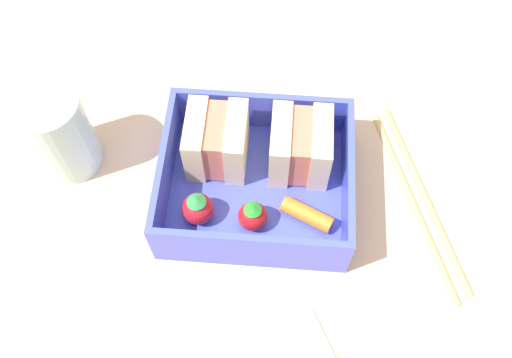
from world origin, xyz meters
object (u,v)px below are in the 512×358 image
at_px(sandwich_center_left, 300,146).
at_px(strawberry_left, 198,208).
at_px(carrot_stick_far_left, 307,214).
at_px(drinking_glass, 59,133).
at_px(strawberry_far_left, 254,216).
at_px(sandwich_left, 217,141).
at_px(chopstick_pair, 419,196).

distance_m(sandwich_center_left, strawberry_left, 0.11).
bearing_deg(carrot_stick_far_left, drinking_glass, 167.22).
xyz_separation_m(strawberry_left, strawberry_far_left, (0.05, -0.00, -0.00)).
distance_m(sandwich_left, strawberry_left, 0.07).
relative_size(strawberry_left, chopstick_pair, 0.17).
bearing_deg(carrot_stick_far_left, sandwich_center_left, 99.78).
height_order(strawberry_left, drinking_glass, drinking_glass).
bearing_deg(strawberry_far_left, drinking_glass, 161.72).
xyz_separation_m(sandwich_left, strawberry_left, (-0.01, -0.06, -0.01)).
relative_size(strawberry_far_left, chopstick_pair, 0.16).
height_order(sandwich_center_left, chopstick_pair, sandwich_center_left).
bearing_deg(chopstick_pair, strawberry_far_left, -164.21).
xyz_separation_m(strawberry_left, carrot_stick_far_left, (0.10, 0.01, -0.01)).
xyz_separation_m(sandwich_left, sandwich_center_left, (0.08, 0.00, 0.00)).
bearing_deg(drinking_glass, chopstick_pair, -2.90).
xyz_separation_m(sandwich_center_left, drinking_glass, (-0.22, -0.01, 0.00)).
relative_size(sandwich_left, sandwich_center_left, 1.00).
relative_size(sandwich_left, carrot_stick_far_left, 1.23).
bearing_deg(strawberry_far_left, sandwich_center_left, 60.39).
height_order(strawberry_far_left, carrot_stick_far_left, strawberry_far_left).
bearing_deg(sandwich_center_left, chopstick_pair, -11.01).
bearing_deg(carrot_stick_far_left, sandwich_left, 146.19).
xyz_separation_m(carrot_stick_far_left, drinking_glass, (-0.23, 0.05, 0.03)).
xyz_separation_m(sandwich_center_left, carrot_stick_far_left, (0.01, -0.06, -0.02)).
bearing_deg(strawberry_left, drinking_glass, 156.66).
height_order(sandwich_center_left, strawberry_far_left, sandwich_center_left).
distance_m(strawberry_left, chopstick_pair, 0.21).
relative_size(strawberry_left, drinking_glass, 0.38).
height_order(sandwich_left, drinking_glass, drinking_glass).
bearing_deg(drinking_glass, carrot_stick_far_left, -12.78).
distance_m(strawberry_far_left, carrot_stick_far_left, 0.05).
relative_size(strawberry_far_left, drinking_glass, 0.36).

